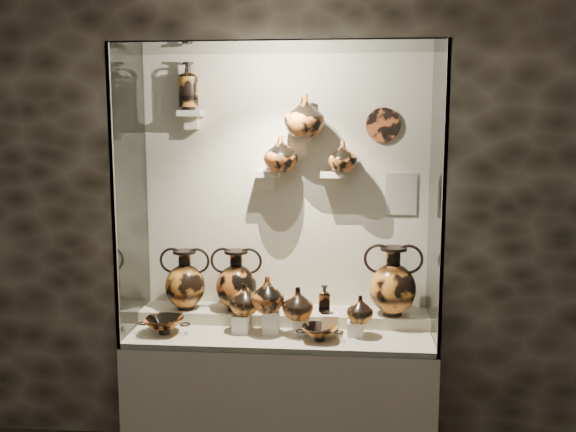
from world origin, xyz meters
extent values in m
cube|color=#2B241B|center=(0.00, 2.50, 1.60)|extent=(5.00, 0.02, 3.20)
cube|color=beige|center=(0.00, 2.18, 0.40)|extent=(1.70, 0.60, 0.80)
cube|color=#C0B295|center=(0.00, 2.18, 0.82)|extent=(1.68, 0.58, 0.03)
cube|color=#C0B295|center=(0.00, 2.35, 0.85)|extent=(1.70, 0.25, 0.10)
cube|color=beige|center=(0.00, 2.50, 1.60)|extent=(1.70, 0.03, 1.60)
cube|color=white|center=(0.00, 1.88, 1.60)|extent=(1.70, 0.01, 1.60)
cube|color=white|center=(-0.85, 2.18, 1.60)|extent=(0.01, 0.60, 1.60)
cube|color=white|center=(0.85, 2.18, 1.60)|extent=(0.01, 0.60, 1.60)
cube|color=white|center=(0.00, 2.18, 2.40)|extent=(1.70, 0.60, 0.01)
cube|color=gray|center=(-0.84, 1.89, 1.60)|extent=(0.02, 0.02, 1.60)
cube|color=gray|center=(0.84, 1.89, 1.60)|extent=(0.02, 0.02, 1.60)
cube|color=silver|center=(-0.22, 2.13, 0.88)|extent=(0.09, 0.09, 0.10)
cube|color=silver|center=(-0.05, 2.13, 0.90)|extent=(0.09, 0.09, 0.13)
cube|color=silver|center=(0.12, 2.13, 0.88)|extent=(0.09, 0.09, 0.09)
cube|color=silver|center=(0.28, 2.13, 0.89)|extent=(0.09, 0.09, 0.12)
cube|color=silver|center=(0.42, 2.13, 0.87)|extent=(0.09, 0.09, 0.08)
cube|color=beige|center=(-0.55, 2.42, 2.05)|extent=(0.14, 0.12, 0.04)
cube|color=beige|center=(-0.10, 2.42, 1.70)|extent=(0.14, 0.12, 0.04)
cube|color=beige|center=(0.10, 2.42, 1.90)|extent=(0.10, 0.12, 0.04)
cube|color=beige|center=(0.28, 2.42, 1.70)|extent=(0.14, 0.12, 0.04)
imported|color=#C67026|center=(-0.20, 2.15, 1.02)|extent=(0.18, 0.18, 0.18)
imported|color=#B65920|center=(-0.07, 2.11, 1.06)|extent=(0.20, 0.20, 0.20)
imported|color=#C67026|center=(0.10, 2.11, 1.01)|extent=(0.20, 0.20, 0.18)
imported|color=#C67026|center=(0.44, 2.11, 0.99)|extent=(0.17, 0.17, 0.15)
imported|color=#B65920|center=(-0.02, 2.37, 1.82)|extent=(0.22, 0.22, 0.21)
imported|color=#B65920|center=(0.12, 2.36, 2.04)|extent=(0.29, 0.29, 0.24)
imported|color=#B65920|center=(0.34, 2.39, 1.81)|extent=(0.22, 0.22, 0.18)
cylinder|color=#B24E23|center=(0.57, 2.47, 1.98)|extent=(0.20, 0.02, 0.20)
cube|color=beige|center=(0.68, 2.47, 1.58)|extent=(0.18, 0.01, 0.24)
camera|label=1|loc=(0.35, -1.30, 2.01)|focal=40.00mm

